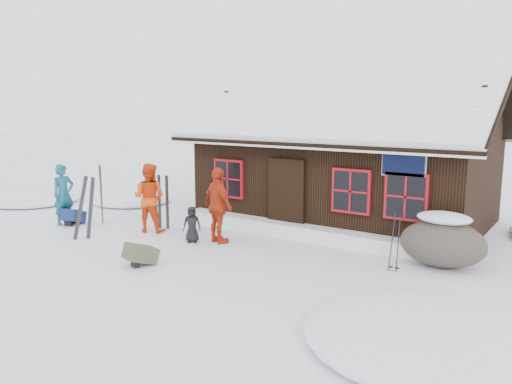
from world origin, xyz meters
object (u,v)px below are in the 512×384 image
(ski_poles, at_px, (395,244))
(backpack_olive, at_px, (141,257))
(boulder, at_px, (443,242))
(backpack_blue, at_px, (73,219))
(skier_orange_left, at_px, (149,198))
(skier_teal, at_px, (64,195))
(ski_pair_left, at_px, (85,209))
(skier_crouched, at_px, (192,224))
(skier_orange_right, at_px, (218,206))

(ski_poles, height_order, backpack_olive, ski_poles)
(boulder, bearing_deg, backpack_blue, -167.58)
(skier_orange_left, distance_m, ski_poles, 6.84)
(backpack_olive, bearing_deg, backpack_blue, 175.74)
(skier_orange_left, bearing_deg, skier_teal, -2.54)
(skier_teal, height_order, boulder, skier_teal)
(ski_pair_left, xyz_separation_m, backpack_olive, (2.80, -0.68, -0.65))
(skier_crouched, xyz_separation_m, ski_pair_left, (-2.46, -1.38, 0.36))
(skier_crouched, distance_m, backpack_blue, 4.25)
(skier_teal, xyz_separation_m, backpack_blue, (0.24, 0.11, -0.72))
(backpack_olive, bearing_deg, skier_orange_right, 97.79)
(skier_teal, distance_m, backpack_olive, 5.04)
(skier_orange_right, xyz_separation_m, boulder, (5.20, 1.32, -0.43))
(boulder, height_order, ski_pair_left, ski_pair_left)
(boulder, distance_m, ski_pair_left, 8.81)
(skier_teal, relative_size, backpack_blue, 2.80)
(skier_orange_left, relative_size, boulder, 1.04)
(ski_poles, bearing_deg, backpack_blue, -172.23)
(skier_teal, distance_m, ski_pair_left, 2.11)
(skier_teal, xyz_separation_m, skier_crouched, (4.44, 0.66, -0.43))
(skier_teal, relative_size, skier_orange_right, 0.92)
(skier_crouched, xyz_separation_m, backpack_olive, (0.34, -2.06, -0.29))
(backpack_blue, bearing_deg, ski_poles, -12.87)
(skier_orange_right, height_order, ski_poles, skier_orange_right)
(backpack_blue, bearing_deg, skier_orange_right, -10.24)
(boulder, relative_size, backpack_blue, 2.87)
(backpack_olive, bearing_deg, skier_orange_left, 146.88)
(ski_pair_left, height_order, backpack_blue, ski_pair_left)
(skier_teal, bearing_deg, boulder, -72.11)
(skier_orange_left, distance_m, skier_crouched, 1.81)
(skier_orange_right, xyz_separation_m, backpack_olive, (-0.26, -2.39, -0.80))
(skier_orange_right, xyz_separation_m, backpack_blue, (-4.81, -0.88, -0.80))
(skier_teal, distance_m, skier_orange_right, 5.15)
(skier_orange_left, xyz_separation_m, boulder, (7.55, 1.47, -0.41))
(ski_pair_left, relative_size, ski_poles, 1.36)
(skier_orange_right, bearing_deg, ski_poles, -155.76)
(ski_poles, bearing_deg, ski_pair_left, -164.46)
(skier_orange_right, distance_m, backpack_blue, 4.96)
(skier_crouched, height_order, ski_poles, ski_poles)
(ski_pair_left, relative_size, backpack_blue, 2.71)
(ski_pair_left, bearing_deg, ski_poles, -8.16)
(skier_orange_left, height_order, boulder, skier_orange_left)
(skier_crouched, relative_size, boulder, 0.51)
(skier_teal, bearing_deg, skier_orange_left, -67.54)
(skier_orange_left, height_order, backpack_olive, skier_orange_left)
(boulder, relative_size, ski_poles, 1.44)
(ski_poles, bearing_deg, skier_orange_left, -175.55)
(skier_orange_left, relative_size, skier_orange_right, 0.99)
(skier_crouched, bearing_deg, backpack_blue, 153.66)
(skier_crouched, height_order, backpack_blue, skier_crouched)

